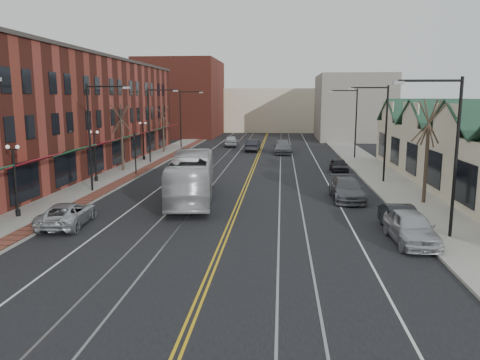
% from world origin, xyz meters
% --- Properties ---
extents(ground, '(160.00, 160.00, 0.00)m').
position_xyz_m(ground, '(0.00, 0.00, 0.00)').
color(ground, black).
rests_on(ground, ground).
extents(sidewalk_left, '(4.00, 120.00, 0.15)m').
position_xyz_m(sidewalk_left, '(-12.00, 20.00, 0.07)').
color(sidewalk_left, gray).
rests_on(sidewalk_left, ground).
extents(sidewalk_right, '(4.00, 120.00, 0.15)m').
position_xyz_m(sidewalk_right, '(12.00, 20.00, 0.07)').
color(sidewalk_right, gray).
rests_on(sidewalk_right, ground).
extents(building_left, '(10.00, 50.00, 11.00)m').
position_xyz_m(building_left, '(-19.00, 27.00, 5.50)').
color(building_left, maroon).
rests_on(building_left, ground).
extents(building_right, '(8.00, 36.00, 4.60)m').
position_xyz_m(building_right, '(18.00, 20.00, 2.30)').
color(building_right, beige).
rests_on(building_right, ground).
extents(backdrop_left, '(14.00, 18.00, 14.00)m').
position_xyz_m(backdrop_left, '(-16.00, 70.00, 7.00)').
color(backdrop_left, maroon).
rests_on(backdrop_left, ground).
extents(backdrop_mid, '(22.00, 14.00, 9.00)m').
position_xyz_m(backdrop_mid, '(0.00, 85.00, 4.50)').
color(backdrop_mid, beige).
rests_on(backdrop_mid, ground).
extents(backdrop_right, '(12.00, 16.00, 11.00)m').
position_xyz_m(backdrop_right, '(15.00, 65.00, 5.50)').
color(backdrop_right, slate).
rests_on(backdrop_right, ground).
extents(streetlight_l_1, '(3.33, 0.25, 8.00)m').
position_xyz_m(streetlight_l_1, '(-11.05, 16.00, 5.03)').
color(streetlight_l_1, black).
rests_on(streetlight_l_1, sidewalk_left).
extents(streetlight_l_2, '(3.33, 0.25, 8.00)m').
position_xyz_m(streetlight_l_2, '(-11.05, 32.00, 5.03)').
color(streetlight_l_2, black).
rests_on(streetlight_l_2, sidewalk_left).
extents(streetlight_l_3, '(3.33, 0.25, 8.00)m').
position_xyz_m(streetlight_l_3, '(-11.05, 48.00, 5.03)').
color(streetlight_l_3, black).
rests_on(streetlight_l_3, sidewalk_left).
extents(streetlight_r_0, '(3.33, 0.25, 8.00)m').
position_xyz_m(streetlight_r_0, '(11.05, 6.00, 5.03)').
color(streetlight_r_0, black).
rests_on(streetlight_r_0, sidewalk_right).
extents(streetlight_r_1, '(3.33, 0.25, 8.00)m').
position_xyz_m(streetlight_r_1, '(11.05, 22.00, 5.03)').
color(streetlight_r_1, black).
rests_on(streetlight_r_1, sidewalk_right).
extents(streetlight_r_2, '(3.33, 0.25, 8.00)m').
position_xyz_m(streetlight_r_2, '(11.05, 38.00, 5.03)').
color(streetlight_r_2, black).
rests_on(streetlight_r_2, sidewalk_right).
extents(lamppost_l_1, '(0.84, 0.28, 4.27)m').
position_xyz_m(lamppost_l_1, '(-12.80, 8.00, 2.20)').
color(lamppost_l_1, black).
rests_on(lamppost_l_1, sidewalk_left).
extents(lamppost_l_2, '(0.84, 0.28, 4.27)m').
position_xyz_m(lamppost_l_2, '(-12.80, 20.00, 2.20)').
color(lamppost_l_2, black).
rests_on(lamppost_l_2, sidewalk_left).
extents(lamppost_l_3, '(0.84, 0.28, 4.27)m').
position_xyz_m(lamppost_l_3, '(-12.80, 34.00, 2.20)').
color(lamppost_l_3, black).
rests_on(lamppost_l_3, sidewalk_left).
extents(tree_left_near, '(1.78, 1.37, 6.48)m').
position_xyz_m(tree_left_near, '(-12.50, 26.00, 3.51)').
color(tree_left_near, '#382B21').
rests_on(tree_left_near, sidewalk_left).
extents(tree_left_far, '(1.66, 1.28, 6.02)m').
position_xyz_m(tree_left_far, '(-12.50, 42.00, 3.28)').
color(tree_left_far, '#382B21').
rests_on(tree_left_far, sidewalk_left).
extents(tree_right_mid, '(1.90, 1.46, 6.93)m').
position_xyz_m(tree_right_mid, '(12.50, 14.00, 3.75)').
color(tree_right_mid, '#382B21').
rests_on(tree_right_mid, sidewalk_right).
extents(manhole_far, '(0.60, 0.60, 0.02)m').
position_xyz_m(manhole_far, '(-11.20, 8.00, 0.16)').
color(manhole_far, '#592D19').
rests_on(manhole_far, sidewalk_left).
extents(traffic_signal, '(0.18, 0.15, 3.80)m').
position_xyz_m(traffic_signal, '(-10.60, 24.00, 2.35)').
color(traffic_signal, black).
rests_on(traffic_signal, sidewalk_left).
extents(transit_bus, '(4.26, 12.02, 3.28)m').
position_xyz_m(transit_bus, '(-3.40, 14.01, 1.64)').
color(transit_bus, '#BEBDC0').
rests_on(transit_bus, ground).
extents(parked_suv, '(2.69, 5.02, 1.34)m').
position_xyz_m(parked_suv, '(-9.11, 6.71, 0.67)').
color(parked_suv, '#B0B4B7').
rests_on(parked_suv, ground).
extents(parked_car_a, '(2.08, 4.82, 1.62)m').
position_xyz_m(parked_car_a, '(9.30, 5.11, 0.81)').
color(parked_car_a, '#B0B1B7').
rests_on(parked_car_a, ground).
extents(parked_car_b, '(1.66, 4.30, 1.40)m').
position_xyz_m(parked_car_b, '(9.30, 7.10, 0.70)').
color(parked_car_b, black).
rests_on(parked_car_b, ground).
extents(parked_car_c, '(2.20, 5.31, 1.53)m').
position_xyz_m(parked_car_c, '(7.50, 14.95, 0.77)').
color(parked_car_c, '#5B5B61').
rests_on(parked_car_c, ground).
extents(parked_car_d, '(1.59, 3.92, 1.33)m').
position_xyz_m(parked_car_d, '(8.43, 27.61, 0.67)').
color(parked_car_d, black).
rests_on(parked_car_d, ground).
extents(distant_car_left, '(1.89, 4.99, 1.63)m').
position_xyz_m(distant_car_left, '(-1.00, 44.94, 0.81)').
color(distant_car_left, '#222328').
rests_on(distant_car_left, ground).
extents(distant_car_right, '(2.45, 5.66, 1.62)m').
position_xyz_m(distant_car_right, '(3.02, 42.62, 0.81)').
color(distant_car_right, slate).
rests_on(distant_car_right, ground).
extents(distant_car_far, '(2.08, 4.85, 1.63)m').
position_xyz_m(distant_car_far, '(-4.56, 50.96, 0.81)').
color(distant_car_far, '#B1B3B9').
rests_on(distant_car_far, ground).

